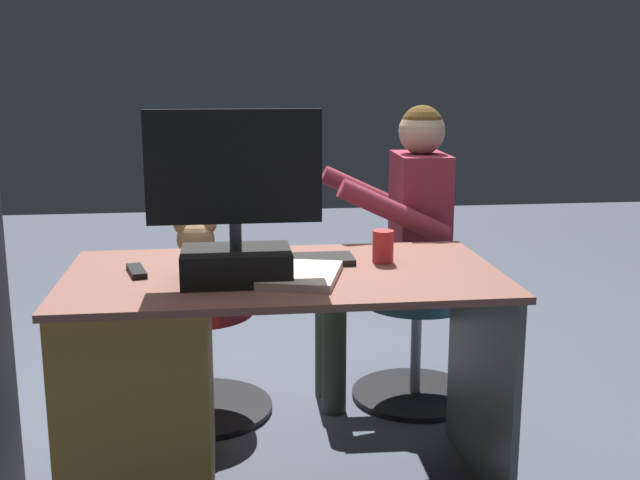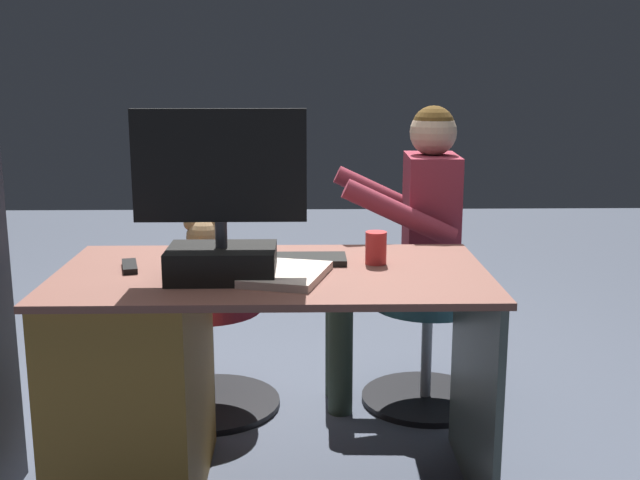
{
  "view_description": "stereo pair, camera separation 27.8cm",
  "coord_description": "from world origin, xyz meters",
  "px_view_note": "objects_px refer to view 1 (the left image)",
  "views": [
    {
      "loc": [
        0.18,
        2.69,
        1.36
      ],
      "look_at": [
        -0.16,
        -0.01,
        0.77
      ],
      "focal_mm": 44.08,
      "sensor_mm": 36.0,
      "label": 1
    },
    {
      "loc": [
        -0.1,
        2.71,
        1.36
      ],
      "look_at": [
        -0.16,
        -0.01,
        0.77
      ],
      "focal_mm": 44.08,
      "sensor_mm": 36.0,
      "label": 2
    }
  ],
  "objects_px": {
    "cup": "(383,247)",
    "teddy_bear": "(197,261)",
    "keyboard": "(289,260)",
    "office_chair_teddy": "(199,350)",
    "person": "(399,232)",
    "monitor": "(235,227)",
    "computer_mouse": "(194,261)",
    "tv_remote": "(137,271)",
    "desk": "(172,383)",
    "visitor_chair": "(416,333)"
  },
  "relations": [
    {
      "from": "teddy_bear",
      "to": "person",
      "type": "height_order",
      "value": "person"
    },
    {
      "from": "monitor",
      "to": "visitor_chair",
      "type": "relative_size",
      "value": 0.96
    },
    {
      "from": "office_chair_teddy",
      "to": "visitor_chair",
      "type": "relative_size",
      "value": 1.08
    },
    {
      "from": "monitor",
      "to": "cup",
      "type": "distance_m",
      "value": 0.52
    },
    {
      "from": "teddy_bear",
      "to": "visitor_chair",
      "type": "distance_m",
      "value": 0.96
    },
    {
      "from": "computer_mouse",
      "to": "tv_remote",
      "type": "height_order",
      "value": "computer_mouse"
    },
    {
      "from": "desk",
      "to": "computer_mouse",
      "type": "bearing_deg",
      "value": -126.72
    },
    {
      "from": "monitor",
      "to": "office_chair_teddy",
      "type": "relative_size",
      "value": 0.89
    },
    {
      "from": "tv_remote",
      "to": "teddy_bear",
      "type": "xyz_separation_m",
      "value": [
        -0.16,
        -0.63,
        -0.13
      ]
    },
    {
      "from": "keyboard",
      "to": "teddy_bear",
      "type": "height_order",
      "value": "teddy_bear"
    },
    {
      "from": "computer_mouse",
      "to": "tv_remote",
      "type": "distance_m",
      "value": 0.19
    },
    {
      "from": "visitor_chair",
      "to": "person",
      "type": "relative_size",
      "value": 0.44
    },
    {
      "from": "keyboard",
      "to": "teddy_bear",
      "type": "distance_m",
      "value": 0.65
    },
    {
      "from": "computer_mouse",
      "to": "teddy_bear",
      "type": "height_order",
      "value": "teddy_bear"
    },
    {
      "from": "desk",
      "to": "computer_mouse",
      "type": "xyz_separation_m",
      "value": [
        -0.08,
        -0.11,
        0.37
      ]
    },
    {
      "from": "office_chair_teddy",
      "to": "keyboard",
      "type": "bearing_deg",
      "value": 120.38
    },
    {
      "from": "desk",
      "to": "monitor",
      "type": "relative_size",
      "value": 2.64
    },
    {
      "from": "desk",
      "to": "keyboard",
      "type": "relative_size",
      "value": 3.21
    },
    {
      "from": "computer_mouse",
      "to": "person",
      "type": "relative_size",
      "value": 0.08
    },
    {
      "from": "monitor",
      "to": "keyboard",
      "type": "distance_m",
      "value": 0.31
    },
    {
      "from": "monitor",
      "to": "office_chair_teddy",
      "type": "bearing_deg",
      "value": -78.99
    },
    {
      "from": "visitor_chair",
      "to": "monitor",
      "type": "bearing_deg",
      "value": 45.86
    },
    {
      "from": "cup",
      "to": "computer_mouse",
      "type": "bearing_deg",
      "value": -2.2
    },
    {
      "from": "desk",
      "to": "teddy_bear",
      "type": "relative_size",
      "value": 4.12
    },
    {
      "from": "computer_mouse",
      "to": "teddy_bear",
      "type": "distance_m",
      "value": 0.57
    },
    {
      "from": "keyboard",
      "to": "office_chair_teddy",
      "type": "height_order",
      "value": "keyboard"
    },
    {
      "from": "cup",
      "to": "person",
      "type": "relative_size",
      "value": 0.09
    },
    {
      "from": "monitor",
      "to": "person",
      "type": "xyz_separation_m",
      "value": [
        -0.67,
        -0.77,
        -0.19
      ]
    },
    {
      "from": "monitor",
      "to": "teddy_bear",
      "type": "height_order",
      "value": "monitor"
    },
    {
      "from": "monitor",
      "to": "keyboard",
      "type": "relative_size",
      "value": 1.22
    },
    {
      "from": "desk",
      "to": "teddy_bear",
      "type": "height_order",
      "value": "teddy_bear"
    },
    {
      "from": "cup",
      "to": "teddy_bear",
      "type": "xyz_separation_m",
      "value": [
        0.62,
        -0.58,
        -0.17
      ]
    },
    {
      "from": "desk",
      "to": "monitor",
      "type": "distance_m",
      "value": 0.57
    },
    {
      "from": "visitor_chair",
      "to": "tv_remote",
      "type": "bearing_deg",
      "value": 31.78
    },
    {
      "from": "desk",
      "to": "tv_remote",
      "type": "xyz_separation_m",
      "value": [
        0.09,
        -0.03,
        0.36
      ]
    },
    {
      "from": "cup",
      "to": "teddy_bear",
      "type": "relative_size",
      "value": 0.32
    },
    {
      "from": "tv_remote",
      "to": "office_chair_teddy",
      "type": "distance_m",
      "value": 0.81
    },
    {
      "from": "monitor",
      "to": "tv_remote",
      "type": "distance_m",
      "value": 0.36
    },
    {
      "from": "desk",
      "to": "office_chair_teddy",
      "type": "xyz_separation_m",
      "value": [
        -0.07,
        -0.65,
        -0.13
      ]
    },
    {
      "from": "desk",
      "to": "monitor",
      "type": "xyz_separation_m",
      "value": [
        -0.21,
        0.09,
        0.52
      ]
    },
    {
      "from": "cup",
      "to": "tv_remote",
      "type": "relative_size",
      "value": 0.71
    },
    {
      "from": "computer_mouse",
      "to": "person",
      "type": "xyz_separation_m",
      "value": [
        -0.8,
        -0.58,
        -0.04
      ]
    },
    {
      "from": "keyboard",
      "to": "cup",
      "type": "relative_size",
      "value": 3.96
    },
    {
      "from": "monitor",
      "to": "teddy_bear",
      "type": "distance_m",
      "value": 0.82
    },
    {
      "from": "keyboard",
      "to": "cup",
      "type": "bearing_deg",
      "value": 175.27
    },
    {
      "from": "cup",
      "to": "person",
      "type": "bearing_deg",
      "value": -107.67
    },
    {
      "from": "desk",
      "to": "visitor_chair",
      "type": "relative_size",
      "value": 2.53
    },
    {
      "from": "computer_mouse",
      "to": "office_chair_teddy",
      "type": "distance_m",
      "value": 0.74
    },
    {
      "from": "office_chair_teddy",
      "to": "person",
      "type": "height_order",
      "value": "person"
    },
    {
      "from": "tv_remote",
      "to": "person",
      "type": "xyz_separation_m",
      "value": [
        -0.98,
        -0.65,
        -0.03
      ]
    }
  ]
}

